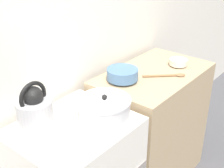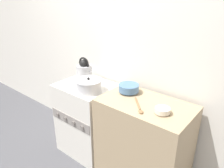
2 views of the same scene
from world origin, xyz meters
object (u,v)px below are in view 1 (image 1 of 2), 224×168
Objects in this scene: cooking_pot at (105,110)px; small_ceramic_bowl at (178,62)px; kettle at (35,111)px; enamel_bowl at (123,74)px.

small_ceramic_bowl is at bearing 1.51° from cooking_pot.
kettle is 0.35m from cooking_pot.
cooking_pot reaches higher than enamel_bowl.
kettle is 1.13m from small_ceramic_bowl.
small_ceramic_bowl is at bearing -9.61° from kettle.
cooking_pot is at bearing -178.49° from small_ceramic_bowl.
small_ceramic_bowl is at bearing -18.92° from enamel_bowl.
kettle reaches higher than cooking_pot.
cooking_pot is at bearing -36.84° from kettle.
enamel_bowl is 0.48m from small_ceramic_bowl.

